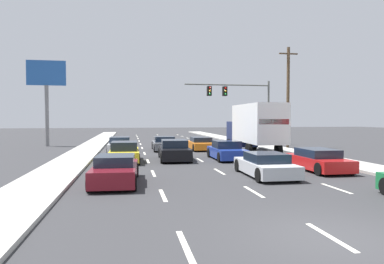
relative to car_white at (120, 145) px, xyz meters
name	(u,v)px	position (x,y,z in m)	size (l,w,h in m)	color
ground_plane	(179,147)	(5.33, 3.06, -0.55)	(140.00, 140.00, 0.00)	#333335
sidewalk_right	(283,150)	(13.47, -1.94, -0.48)	(2.38, 80.00, 0.14)	#B2AFA8
sidewalk_left	(82,154)	(-2.81, -1.94, -0.48)	(2.38, 80.00, 0.14)	#B2AFA8
lane_markings	(183,150)	(5.33, 0.59, -0.55)	(6.94, 57.00, 0.01)	silver
car_white	(120,145)	(0.00, 0.00, 0.00)	(1.96, 4.63, 1.22)	white
car_yellow	(124,153)	(0.45, -7.05, 0.04)	(1.92, 4.36, 1.30)	yellow
car_maroon	(116,170)	(0.18, -14.34, 0.01)	(2.02, 4.36, 1.20)	maroon
car_gray	(164,144)	(3.71, 0.43, -0.01)	(2.02, 4.18, 1.20)	slate
car_black	(174,151)	(3.68, -6.53, 0.06)	(2.14, 4.53, 1.33)	black
car_orange	(201,144)	(6.88, 0.29, -0.03)	(1.94, 4.29, 1.12)	orange
car_blue	(227,151)	(7.16, -6.90, 0.01)	(1.96, 4.08, 1.25)	#1E389E
car_silver	(265,165)	(7.11, -13.70, -0.03)	(2.03, 4.28, 1.12)	#B7BABF
box_truck	(254,126)	(10.34, -3.62, 1.60)	(2.70, 8.41, 3.81)	white
car_red	(317,160)	(10.53, -12.46, -0.01)	(1.94, 4.40, 1.15)	red
traffic_signal_mast	(234,96)	(11.29, 4.75, 4.42)	(8.90, 0.69, 6.60)	#595B56
utility_pole_mid	(288,96)	(15.32, 0.97, 4.25)	(1.80, 0.28, 9.33)	brown
roadside_billboard	(46,86)	(-7.16, 6.71, 5.34)	(3.65, 0.36, 8.38)	slate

